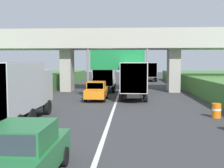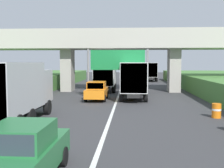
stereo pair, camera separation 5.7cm
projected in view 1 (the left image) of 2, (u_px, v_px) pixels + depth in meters
lane_centre_stripe at (117, 98)px, 26.59m from camera, size 0.20×91.77×0.01m
overpass_bridge at (120, 46)px, 32.62m from camera, size 40.00×4.80×7.24m
overhead_highway_sign at (117, 63)px, 26.31m from camera, size 5.88×0.18×4.74m
truck_white at (133, 78)px, 26.10m from camera, size 2.44×7.30×3.44m
truck_red at (149, 71)px, 51.86m from camera, size 2.44×7.30×3.44m
truck_black at (105, 75)px, 33.26m from camera, size 2.44×7.30×3.44m
truck_silver at (15, 89)px, 15.33m from camera, size 2.44×7.30×3.44m
car_green at (24, 153)px, 7.80m from camera, size 1.86×4.10×1.72m
car_orange at (97, 91)px, 25.11m from camera, size 1.86×4.10×1.72m
construction_barrel_3 at (216, 110)px, 17.08m from camera, size 0.57×0.57×0.90m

